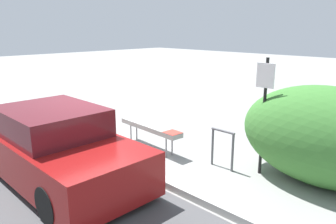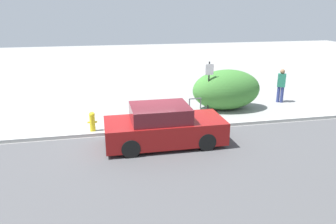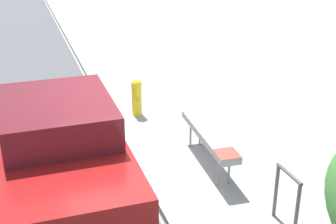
# 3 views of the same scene
# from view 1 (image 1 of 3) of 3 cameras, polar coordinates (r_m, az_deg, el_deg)

# --- Properties ---
(ground_plane) EXTENTS (60.00, 60.00, 0.00)m
(ground_plane) POSITION_cam_1_polar(r_m,az_deg,el_deg) (7.58, -10.80, -7.73)
(ground_plane) COLOR gray
(curb) EXTENTS (60.00, 0.20, 0.13)m
(curb) POSITION_cam_1_polar(r_m,az_deg,el_deg) (7.55, -10.83, -7.27)
(curb) COLOR #A8A8A3
(curb) RESTS_ON ground_plane
(bench) EXTENTS (1.94, 0.42, 0.60)m
(bench) POSITION_cam_1_polar(r_m,az_deg,el_deg) (7.81, -3.06, -2.74)
(bench) COLOR gray
(bench) RESTS_ON ground_plane
(bike_rack) EXTENTS (0.55, 0.05, 0.83)m
(bike_rack) POSITION_cam_1_polar(r_m,az_deg,el_deg) (6.83, 9.47, -5.67)
(bike_rack) COLOR #515156
(bike_rack) RESTS_ON ground_plane
(sign_post) EXTENTS (0.36, 0.08, 2.30)m
(sign_post) POSITION_cam_1_polar(r_m,az_deg,el_deg) (6.49, 16.37, 1.00)
(sign_post) COLOR black
(sign_post) RESTS_ON ground_plane
(fire_hydrant) EXTENTS (0.36, 0.22, 0.77)m
(fire_hydrant) POSITION_cam_1_polar(r_m,az_deg,el_deg) (9.42, -15.57, -0.98)
(fire_hydrant) COLOR gold
(fire_hydrant) RESTS_ON ground_plane
(shrub_hedge) EXTENTS (3.16, 1.82, 1.84)m
(shrub_hedge) POSITION_cam_1_polar(r_m,az_deg,el_deg) (6.60, 25.57, -3.81)
(shrub_hedge) COLOR #3D7A33
(shrub_hedge) RESTS_ON ground_plane
(parked_car_near) EXTENTS (4.02, 1.78, 1.39)m
(parked_car_near) POSITION_cam_1_polar(r_m,az_deg,el_deg) (6.53, -18.83, -5.92)
(parked_car_near) COLOR black
(parked_car_near) RESTS_ON ground_plane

